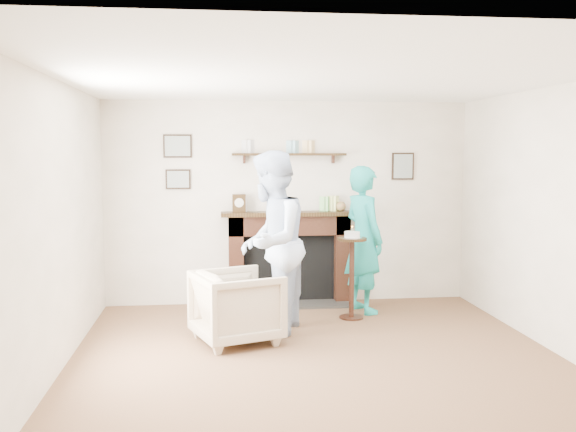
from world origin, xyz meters
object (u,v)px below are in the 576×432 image
object	(u,v)px
pedestal_table	(352,262)
man	(271,333)
armchair	(237,342)
woman	(363,311)

from	to	relation	value
pedestal_table	man	bearing A→B (deg)	-152.19
man	pedestal_table	bearing A→B (deg)	136.96
armchair	pedestal_table	bearing A→B (deg)	-79.59
armchair	pedestal_table	world-z (taller)	pedestal_table
pedestal_table	armchair	bearing A→B (deg)	-150.20
armchair	woman	size ratio (longest dim) A/B	0.46
man	woman	size ratio (longest dim) A/B	1.10
armchair	woman	bearing A→B (deg)	-74.80
man	woman	world-z (taller)	man
man	woman	bearing A→B (deg)	143.68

